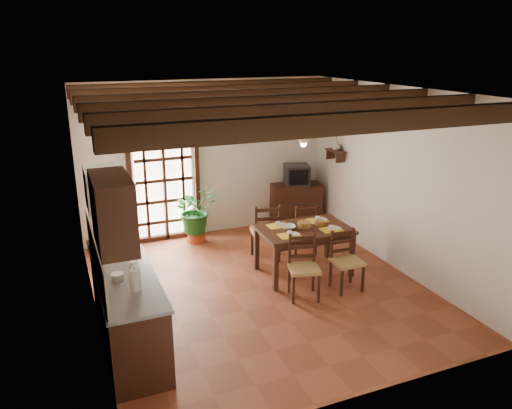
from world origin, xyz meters
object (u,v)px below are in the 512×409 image
chair_near_right (346,271)px  sideboard (296,205)px  crt_tv (297,175)px  kitchen_counter (126,304)px  dining_table (304,234)px  chair_far_left (266,242)px  potted_plant (195,211)px  chair_near_left (304,279)px  pendant_lamp (304,138)px  chair_far_right (303,237)px

chair_near_right → sideboard: 2.74m
sideboard → crt_tv: 0.60m
kitchen_counter → dining_table: 2.91m
kitchen_counter → dining_table: kitchen_counter is taller
chair_far_left → sideboard: size_ratio=1.00×
chair_far_left → crt_tv: (1.20, 1.27, 0.70)m
chair_near_right → chair_far_left: chair_far_left is taller
sideboard → dining_table: bearing=-103.2°
chair_far_left → potted_plant: potted_plant is taller
chair_near_left → chair_near_right: size_ratio=1.02×
chair_near_left → pendant_lamp: (0.35, 0.79, 1.80)m
kitchen_counter → chair_near_left: kitchen_counter is taller
chair_far_left → chair_far_right: chair_far_left is taller
chair_near_left → crt_tv: crt_tv is taller
chair_far_right → crt_tv: (0.51, 1.29, 0.73)m
sideboard → potted_plant: 2.05m
chair_near_right → pendant_lamp: size_ratio=1.02×
chair_near_right → crt_tv: (0.55, 2.68, 0.73)m
dining_table → chair_far_left: size_ratio=1.44×
chair_far_right → crt_tv: crt_tv is taller
kitchen_counter → sideboard: kitchen_counter is taller
kitchen_counter → crt_tv: kitchen_counter is taller
potted_plant → chair_far_left: bearing=-54.1°
dining_table → potted_plant: bearing=123.5°
dining_table → crt_tv: crt_tv is taller
sideboard → potted_plant: bearing=-166.3°
pendant_lamp → chair_far_left: bearing=118.3°
chair_far_left → potted_plant: 1.46m
dining_table → chair_near_right: chair_near_right is taller
chair_near_right → potted_plant: potted_plant is taller
chair_near_right → sideboard: size_ratio=0.90×
chair_near_left → chair_far_left: 1.39m
kitchen_counter → sideboard: 4.61m
dining_table → pendant_lamp: (0.00, 0.10, 1.43)m
kitchen_counter → dining_table: (2.78, 0.84, 0.17)m
potted_plant → pendant_lamp: size_ratio=2.58×
kitchen_counter → crt_tv: (3.64, 2.82, 0.53)m
dining_table → sideboard: (0.87, 1.98, -0.24)m
chair_far_right → crt_tv: 1.56m
dining_table → chair_far_left: 0.85m
chair_far_left → dining_table: bearing=126.5°
chair_near_right → pendant_lamp: 2.00m
chair_near_left → sideboard: bearing=80.9°
kitchen_counter → potted_plant: (1.61, 2.71, 0.10)m
chair_far_left → potted_plant: (-0.84, 1.16, 0.27)m
kitchen_counter → crt_tv: 4.64m
kitchen_counter → chair_far_right: size_ratio=2.56×
potted_plant → pendant_lamp: bearing=-56.5°
chair_far_left → sideboard: chair_far_left is taller
chair_far_left → pendant_lamp: pendant_lamp is taller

